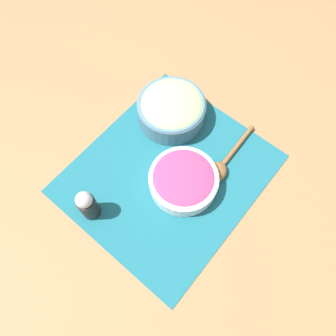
{
  "coord_description": "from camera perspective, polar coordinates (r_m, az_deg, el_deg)",
  "views": [
    {
      "loc": [
        0.25,
        0.21,
        0.76
      ],
      "look_at": [
        0.0,
        0.0,
        0.03
      ],
      "focal_mm": 35.0,
      "sensor_mm": 36.0,
      "label": 1
    }
  ],
  "objects": [
    {
      "name": "ground_plane",
      "position": [
        0.83,
        -0.0,
        -0.96
      ],
      "size": [
        3.0,
        3.0,
        0.0
      ],
      "primitive_type": "plane",
      "color": "olive"
    },
    {
      "name": "placemat",
      "position": [
        0.83,
        -0.0,
        -0.91
      ],
      "size": [
        0.48,
        0.42,
        0.0
      ],
      "color": "#195B6B",
      "rests_on": "ground_plane"
    },
    {
      "name": "onion_bowl",
      "position": [
        0.79,
        2.8,
        -1.96
      ],
      "size": [
        0.17,
        0.17,
        0.06
      ],
      "color": "silver",
      "rests_on": "placemat"
    },
    {
      "name": "cucumber_bowl",
      "position": [
        0.87,
        0.6,
        10.41
      ],
      "size": [
        0.18,
        0.18,
        0.08
      ],
      "color": "slate",
      "rests_on": "placemat"
    },
    {
      "name": "wooden_spoon",
      "position": [
        0.83,
        9.17,
        0.25
      ],
      "size": [
        0.21,
        0.05,
        0.03
      ],
      "color": "brown",
      "rests_on": "placemat"
    },
    {
      "name": "pepper_shaker",
      "position": [
        0.77,
        -13.87,
        -6.23
      ],
      "size": [
        0.04,
        0.04,
        0.11
      ],
      "color": "black",
      "rests_on": "placemat"
    }
  ]
}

